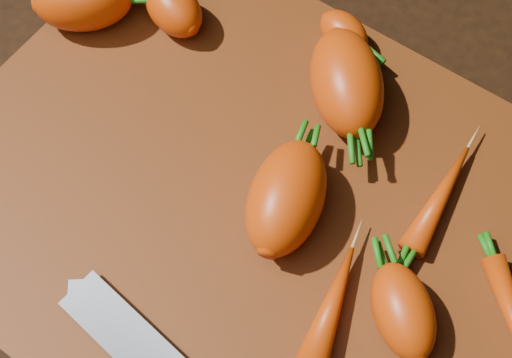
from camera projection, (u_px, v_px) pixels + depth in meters
The scene contains 10 objects.
ground at pixel (249, 207), 0.58m from camera, with size 2.00×2.00×0.01m, color black.
cutting_board at pixel (249, 201), 0.57m from camera, with size 0.50×0.40×0.01m, color brown.
carrot_0 at pixel (83, 0), 0.62m from camera, with size 0.09×0.05×0.05m, color #BF3805.
carrot_1 at pixel (174, 8), 0.62m from camera, with size 0.06×0.04×0.04m, color #BF3805.
carrot_2 at pixel (346, 83), 0.58m from camera, with size 0.10×0.06×0.06m, color #BF3805.
carrot_3 at pixel (286, 198), 0.53m from camera, with size 0.10×0.06×0.06m, color #BF3805.
carrot_4 at pixel (344, 33), 0.62m from camera, with size 0.05×0.03×0.03m, color #BF3805.
carrot_5 at pixel (403, 311), 0.50m from camera, with size 0.07×0.04×0.04m, color #BF3805.
carrot_6 at pixel (440, 197), 0.55m from camera, with size 0.10×0.02×0.02m, color #BF3805.
carrot_8 at pixel (332, 305), 0.51m from camera, with size 0.09×0.02×0.02m, color #BF3805.
Camera 1 is at (0.14, -0.19, 0.53)m, focal length 50.00 mm.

